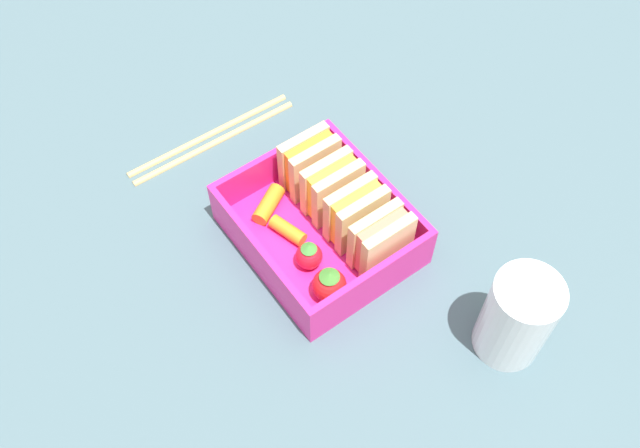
# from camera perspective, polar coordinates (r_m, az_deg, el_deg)

# --- Properties ---
(ground_plane) EXTENTS (1.20, 1.20, 0.02)m
(ground_plane) POSITION_cam_1_polar(r_m,az_deg,el_deg) (0.69, -0.00, -1.68)
(ground_plane) COLOR #455D66
(bento_tray) EXTENTS (0.16, 0.14, 0.01)m
(bento_tray) POSITION_cam_1_polar(r_m,az_deg,el_deg) (0.68, -0.00, -0.97)
(bento_tray) COLOR #E22385
(bento_tray) RESTS_ON ground_plane
(bento_rim) EXTENTS (0.16, 0.14, 0.04)m
(bento_rim) POSITION_cam_1_polar(r_m,az_deg,el_deg) (0.66, -0.00, 0.25)
(bento_rim) COLOR #E22385
(bento_rim) RESTS_ON bento_tray
(sandwich_left) EXTENTS (0.03, 0.05, 0.06)m
(sandwich_left) POSITION_cam_1_polar(r_m,az_deg,el_deg) (0.69, -0.84, 4.90)
(sandwich_left) COLOR #DAB380
(sandwich_left) RESTS_ON bento_tray
(sandwich_center_left) EXTENTS (0.03, 0.05, 0.06)m
(sandwich_center_left) POSITION_cam_1_polar(r_m,az_deg,el_deg) (0.67, 0.98, 2.92)
(sandwich_center_left) COLOR #E2B881
(sandwich_center_left) RESTS_ON bento_tray
(sandwich_center) EXTENTS (0.03, 0.05, 0.06)m
(sandwich_center) POSITION_cam_1_polar(r_m,az_deg,el_deg) (0.65, 2.89, 0.82)
(sandwich_center) COLOR #D9BB80
(sandwich_center) RESTS_ON bento_tray
(sandwich_center_right) EXTENTS (0.03, 0.05, 0.06)m
(sandwich_center_right) POSITION_cam_1_polar(r_m,az_deg,el_deg) (0.64, 4.89, -1.38)
(sandwich_center_right) COLOR #E0BB81
(sandwich_center_right) RESTS_ON bento_tray
(carrot_stick_far_left) EXTENTS (0.03, 0.04, 0.02)m
(carrot_stick_far_left) POSITION_cam_1_polar(r_m,az_deg,el_deg) (0.69, -4.15, 1.59)
(carrot_stick_far_left) COLOR orange
(carrot_stick_far_left) RESTS_ON bento_tray
(carrot_stick_left) EXTENTS (0.04, 0.02, 0.01)m
(carrot_stick_left) POSITION_cam_1_polar(r_m,az_deg,el_deg) (0.67, -2.60, -0.51)
(carrot_stick_left) COLOR orange
(carrot_stick_left) RESTS_ON bento_tray
(strawberry_far_left) EXTENTS (0.02, 0.02, 0.03)m
(strawberry_far_left) POSITION_cam_1_polar(r_m,az_deg,el_deg) (0.65, -0.89, -2.52)
(strawberry_far_left) COLOR red
(strawberry_far_left) RESTS_ON bento_tray
(strawberry_left) EXTENTS (0.03, 0.03, 0.04)m
(strawberry_left) POSITION_cam_1_polar(r_m,az_deg,el_deg) (0.63, 0.75, -4.86)
(strawberry_left) COLOR red
(strawberry_left) RESTS_ON bento_tray
(chopstick_pair) EXTENTS (0.02, 0.19, 0.01)m
(chopstick_pair) POSITION_cam_1_polar(r_m,az_deg,el_deg) (0.76, -8.65, 6.91)
(chopstick_pair) COLOR tan
(chopstick_pair) RESTS_ON ground_plane
(drinking_glass) EXTENTS (0.06, 0.06, 0.09)m
(drinking_glass) POSITION_cam_1_polar(r_m,az_deg,el_deg) (0.61, 15.48, -7.24)
(drinking_glass) COLOR white
(drinking_glass) RESTS_ON ground_plane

